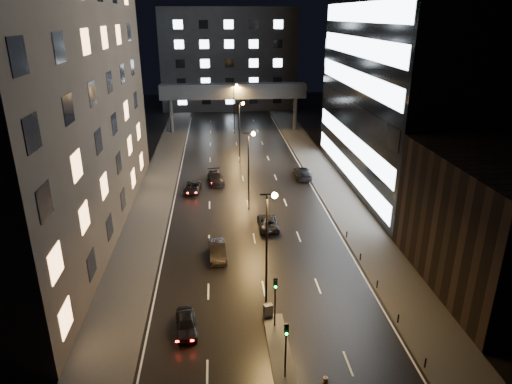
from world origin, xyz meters
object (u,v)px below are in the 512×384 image
car_toward_b (302,173)px  utility_cabinet (268,311)px  car_away_b (217,251)px  car_toward_a (268,222)px  car_away_d (216,178)px  car_away_c (192,188)px  car_away_a (186,324)px

car_toward_b → utility_cabinet: (-9.10, -33.68, -0.10)m
car_away_b → car_toward_a: 8.83m
car_toward_a → utility_cabinet: size_ratio=4.29×
car_away_b → car_away_d: size_ratio=0.90×
car_away_c → car_away_a: bearing=-82.3°
car_toward_b → car_away_a: bearing=67.0°
car_away_a → car_toward_b: size_ratio=0.71×
car_away_a → car_away_b: bearing=71.0°
car_toward_b → car_away_d: bearing=5.2°
car_away_a → car_toward_a: car_toward_a is taller
car_toward_b → utility_cabinet: bearing=76.2°
car_away_b → car_away_d: bearing=86.1°
car_away_d → car_toward_b: bearing=-2.8°
car_toward_a → car_toward_b: (7.16, 16.75, 0.14)m
car_away_d → car_toward_b: (13.11, 0.90, 0.06)m
car_away_c → utility_cabinet: bearing=-69.6°
car_away_b → car_away_c: 19.06m
car_away_a → car_away_b: size_ratio=0.85×
car_away_c → utility_cabinet: size_ratio=4.06×
car_away_b → car_toward_a: size_ratio=0.96×
car_away_c → car_toward_b: size_ratio=0.82×
car_toward_a → car_toward_b: size_ratio=0.87×
car_away_d → car_toward_b: car_toward_b is taller
car_away_b → car_toward_b: 26.71m
car_toward_b → car_toward_a: bearing=68.2°
car_away_b → car_toward_a: car_away_b is taller
utility_cabinet → car_away_a: bearing=173.2°
utility_cabinet → car_away_b: bearing=95.3°
car_toward_a → car_away_b: bearing=47.8°
car_away_b → car_toward_b: size_ratio=0.83×
car_away_c → car_toward_a: (9.22, -12.26, 0.04)m
car_away_b → car_away_d: 22.38m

